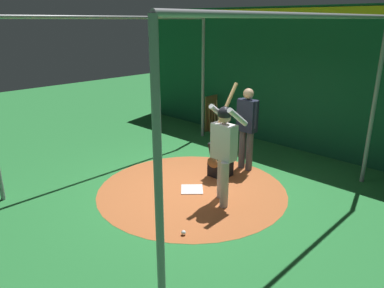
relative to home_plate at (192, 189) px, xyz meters
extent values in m
plane|color=#287A38|center=(0.00, 0.00, -0.01)|extent=(26.77, 26.77, 0.00)
cylinder|color=#B76033|center=(0.00, 0.00, -0.01)|extent=(3.67, 3.67, 0.01)
cube|color=white|center=(0.00, 0.00, 0.00)|extent=(0.59, 0.59, 0.01)
cylinder|color=#BCBCC0|center=(0.09, 0.87, 0.41)|extent=(0.15, 0.15, 0.84)
cylinder|color=#BCBCC0|center=(-0.15, 0.60, 0.41)|extent=(0.15, 0.15, 0.84)
cube|color=silver|center=(-0.03, 0.74, 1.15)|extent=(0.22, 0.44, 0.63)
cylinder|color=silver|center=(-0.13, 0.94, 1.60)|extent=(0.51, 0.09, 0.40)
cylinder|color=silver|center=(-0.13, 0.54, 1.60)|extent=(0.51, 0.09, 0.40)
sphere|color=tan|center=(-0.03, 0.74, 1.59)|extent=(0.22, 0.22, 0.22)
sphere|color=black|center=(-0.03, 0.74, 1.65)|extent=(0.24, 0.24, 0.24)
cylinder|color=tan|center=(-0.25, 0.61, 1.74)|extent=(0.54, 0.06, 0.73)
cube|color=black|center=(-0.92, -0.05, 0.14)|extent=(0.40, 0.40, 0.30)
cube|color=black|center=(-0.88, -0.05, 0.52)|extent=(0.31, 0.40, 0.49)
sphere|color=brown|center=(-0.86, -0.05, 0.86)|extent=(0.23, 0.23, 0.23)
cube|color=gray|center=(-0.76, -0.05, 0.86)|extent=(0.03, 0.21, 0.21)
ellipsoid|color=brown|center=(-0.60, 0.01, 0.39)|extent=(0.12, 0.28, 0.22)
cylinder|color=#4C4C51|center=(-1.60, 0.20, 0.43)|extent=(0.15, 0.15, 0.88)
cylinder|color=#4C4C51|center=(-1.60, 0.00, 0.43)|extent=(0.15, 0.15, 0.88)
cube|color=#1E2338|center=(-1.60, 0.10, 1.21)|extent=(0.22, 0.42, 0.69)
cylinder|color=#1E2338|center=(-1.60, 0.30, 1.27)|extent=(0.09, 0.09, 0.58)
cylinder|color=#1E2338|center=(-1.60, -0.11, 1.27)|extent=(0.09, 0.09, 0.58)
sphere|color=tan|center=(-1.60, 0.10, 1.68)|extent=(0.23, 0.23, 0.23)
cube|color=#145133|center=(-3.68, 0.00, 1.73)|extent=(0.20, 10.77, 3.48)
cube|color=yellow|center=(-3.57, 0.00, 3.32)|extent=(0.03, 10.56, 0.20)
cylinder|color=gray|center=(-2.73, -2.23, 1.59)|extent=(0.08, 0.08, 3.21)
cylinder|color=gray|center=(-2.73, 2.23, 1.59)|extent=(0.08, 0.08, 3.21)
cylinder|color=gray|center=(2.73, 2.23, 1.59)|extent=(0.08, 0.08, 3.21)
cylinder|color=gray|center=(0.00, -2.23, 3.20)|extent=(5.46, 0.07, 0.07)
cylinder|color=gray|center=(0.00, 2.23, 3.20)|extent=(5.46, 0.07, 0.07)
cube|color=olive|center=(-3.43, -2.45, 0.51)|extent=(0.70, 0.04, 1.05)
cylinder|color=black|center=(-3.68, -2.39, 0.40)|extent=(0.06, 0.14, 0.83)
cylinder|color=tan|center=(-3.56, -2.39, 0.44)|extent=(0.06, 0.18, 0.90)
cylinder|color=tan|center=(-3.44, -2.39, 0.40)|extent=(0.06, 0.15, 0.83)
cylinder|color=olive|center=(-3.32, -2.39, 0.41)|extent=(0.06, 0.17, 0.84)
cylinder|color=olive|center=(-3.20, -2.39, 0.42)|extent=(0.06, 0.12, 0.87)
sphere|color=white|center=(1.23, 1.01, 0.03)|extent=(0.07, 0.07, 0.07)
camera|label=1|loc=(4.64, 4.51, 3.15)|focal=34.09mm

